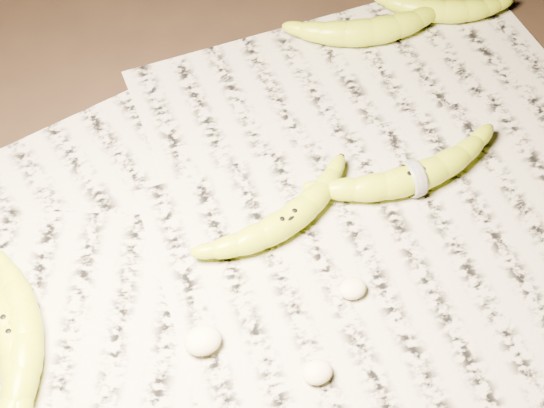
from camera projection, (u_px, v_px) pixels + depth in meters
name	position (u px, v px, depth m)	size (l,w,h in m)	color
ground	(285.00, 234.00, 0.87)	(3.00, 3.00, 0.00)	black
newspaper_patch	(266.00, 242.00, 0.85)	(0.90, 0.70, 0.01)	#ADA894
banana_left_a	(7.00, 331.00, 0.77)	(0.21, 0.06, 0.04)	#C9E11C
banana_left_b	(24.00, 340.00, 0.76)	(0.20, 0.06, 0.04)	#C9E11C
banana_center	(287.00, 220.00, 0.85)	(0.19, 0.05, 0.03)	#C9E11C
banana_taped	(414.00, 177.00, 0.88)	(0.22, 0.06, 0.04)	#C9E11C
banana_upper_a	(371.00, 29.00, 1.02)	(0.19, 0.06, 0.04)	#C9E11C
banana_upper_b	(444.00, 9.00, 1.05)	(0.16, 0.05, 0.03)	#C9E11C
measuring_tape	(414.00, 177.00, 0.88)	(0.05, 0.05, 0.00)	white
flesh_chunk_a	(203.00, 339.00, 0.77)	(0.04, 0.03, 0.02)	beige
flesh_chunk_b	(318.00, 371.00, 0.75)	(0.03, 0.03, 0.02)	beige
flesh_chunk_c	(353.00, 287.00, 0.81)	(0.03, 0.02, 0.02)	beige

